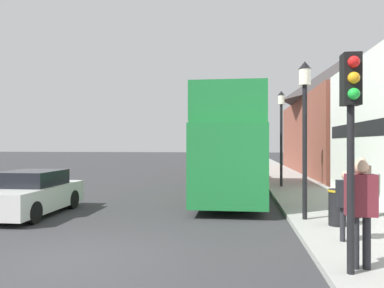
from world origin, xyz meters
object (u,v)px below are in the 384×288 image
(pedestrian_nearest, at_px, (361,203))
(traffic_signal, at_px, (351,112))
(tour_bus, at_px, (231,152))
(pedestrian_third, at_px, (361,181))
(lamp_post_nearest, at_px, (305,110))
(litter_bin, at_px, (337,206))
(pedestrian_second, at_px, (346,199))
(parked_car_far_side, at_px, (31,194))
(lamp_post_second, at_px, (281,121))
(parked_car_ahead_of_bus, at_px, (243,169))

(pedestrian_nearest, xyz_separation_m, traffic_signal, (-0.25, -0.30, 1.53))
(tour_bus, height_order, pedestrian_third, tour_bus)
(lamp_post_nearest, distance_m, litter_bin, 2.78)
(pedestrian_nearest, bearing_deg, pedestrian_second, 81.76)
(parked_car_far_side, bearing_deg, lamp_post_second, -138.50)
(parked_car_far_side, xyz_separation_m, lamp_post_nearest, (8.45, -0.36, 2.57))
(pedestrian_second, height_order, litter_bin, pedestrian_second)
(parked_car_ahead_of_bus, relative_size, pedestrian_second, 2.74)
(traffic_signal, bearing_deg, parked_car_ahead_of_bus, 94.93)
(tour_bus, xyz_separation_m, litter_bin, (2.88, -6.51, -1.24))
(pedestrian_nearest, height_order, pedestrian_third, pedestrian_nearest)
(tour_bus, bearing_deg, pedestrian_third, -54.39)
(pedestrian_second, bearing_deg, pedestrian_third, 66.85)
(traffic_signal, xyz_separation_m, litter_bin, (0.73, 3.75, -2.14))
(traffic_signal, distance_m, lamp_post_nearest, 4.52)
(lamp_post_nearest, bearing_deg, pedestrian_second, -78.64)
(pedestrian_nearest, bearing_deg, litter_bin, 82.00)
(tour_bus, distance_m, lamp_post_second, 3.81)
(pedestrian_second, xyz_separation_m, traffic_signal, (-0.51, -2.13, 1.72))
(tour_bus, distance_m, pedestrian_nearest, 10.26)
(parked_car_far_side, bearing_deg, pedestrian_third, 179.47)
(traffic_signal, bearing_deg, tour_bus, 101.87)
(tour_bus, height_order, lamp_post_second, lamp_post_second)
(parked_car_ahead_of_bus, relative_size, litter_bin, 4.46)
(tour_bus, height_order, traffic_signal, tour_bus)
(pedestrian_third, height_order, traffic_signal, traffic_signal)
(pedestrian_nearest, bearing_deg, lamp_post_nearest, 92.86)
(pedestrian_second, bearing_deg, lamp_post_nearest, 101.36)
(parked_car_far_side, distance_m, traffic_signal, 9.94)
(litter_bin, bearing_deg, parked_car_ahead_of_bus, 99.25)
(parked_car_ahead_of_bus, xyz_separation_m, litter_bin, (2.24, -13.77, -0.01))
(pedestrian_second, distance_m, pedestrian_third, 2.98)
(lamp_post_nearest, bearing_deg, traffic_signal, -90.45)
(tour_bus, distance_m, lamp_post_nearest, 6.31)
(parked_car_ahead_of_bus, height_order, pedestrian_second, pedestrian_second)
(tour_bus, distance_m, litter_bin, 7.23)
(parked_car_far_side, relative_size, lamp_post_nearest, 0.93)
(lamp_post_second, bearing_deg, litter_bin, -87.28)
(pedestrian_nearest, relative_size, pedestrian_second, 1.21)
(tour_bus, bearing_deg, pedestrian_second, -71.67)
(pedestrian_third, relative_size, litter_bin, 1.84)
(traffic_signal, height_order, lamp_post_second, lamp_post_second)
(pedestrian_third, height_order, lamp_post_nearest, lamp_post_nearest)
(traffic_signal, bearing_deg, pedestrian_third, 70.95)
(lamp_post_second, bearing_deg, lamp_post_nearest, -91.86)
(parked_car_far_side, xyz_separation_m, pedestrian_nearest, (8.66, -4.56, 0.60))
(pedestrian_third, bearing_deg, parked_car_ahead_of_bus, 104.16)
(traffic_signal, xyz_separation_m, lamp_post_second, (0.30, 12.73, 0.64))
(pedestrian_third, height_order, litter_bin, pedestrian_third)
(parked_car_far_side, height_order, litter_bin, parked_car_far_side)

